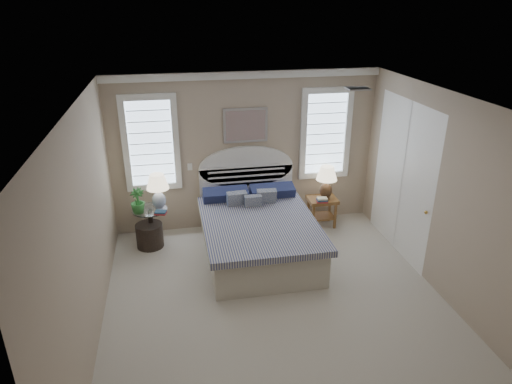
% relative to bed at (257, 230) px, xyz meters
% --- Properties ---
extents(floor, '(4.50, 5.00, 0.01)m').
position_rel_bed_xyz_m(floor, '(0.00, -1.46, -0.39)').
color(floor, '#BFB3A3').
rests_on(floor, ground).
extents(ceiling, '(4.50, 5.00, 0.01)m').
position_rel_bed_xyz_m(ceiling, '(0.00, -1.46, 2.31)').
color(ceiling, silver).
rests_on(ceiling, wall_back).
extents(wall_back, '(4.50, 0.02, 2.70)m').
position_rel_bed_xyz_m(wall_back, '(0.00, 1.04, 0.96)').
color(wall_back, tan).
rests_on(wall_back, floor).
extents(wall_left, '(0.02, 5.00, 2.70)m').
position_rel_bed_xyz_m(wall_left, '(-2.25, -1.46, 0.96)').
color(wall_left, tan).
rests_on(wall_left, floor).
extents(wall_right, '(0.02, 5.00, 2.70)m').
position_rel_bed_xyz_m(wall_right, '(2.25, -1.46, 0.96)').
color(wall_right, tan).
rests_on(wall_right, floor).
extents(crown_molding, '(4.50, 0.08, 0.12)m').
position_rel_bed_xyz_m(crown_molding, '(0.00, 1.00, 2.25)').
color(crown_molding, white).
rests_on(crown_molding, wall_back).
extents(hvac_vent, '(0.30, 0.20, 0.02)m').
position_rel_bed_xyz_m(hvac_vent, '(1.20, -0.66, 2.29)').
color(hvac_vent, '#B2B2B2').
rests_on(hvac_vent, ceiling).
extents(switch_plate, '(0.08, 0.01, 0.12)m').
position_rel_bed_xyz_m(switch_plate, '(-0.95, 1.03, 0.76)').
color(switch_plate, white).
rests_on(switch_plate, wall_back).
extents(window_left, '(0.90, 0.06, 1.60)m').
position_rel_bed_xyz_m(window_left, '(-1.55, 1.02, 1.21)').
color(window_left, silver).
rests_on(window_left, wall_back).
extents(window_right, '(0.90, 0.06, 1.60)m').
position_rel_bed_xyz_m(window_right, '(1.40, 1.02, 1.21)').
color(window_right, silver).
rests_on(window_right, wall_back).
extents(painting, '(0.74, 0.04, 0.58)m').
position_rel_bed_xyz_m(painting, '(0.00, 1.00, 1.43)').
color(painting, silver).
rests_on(painting, wall_back).
extents(closet_door, '(0.02, 1.80, 2.40)m').
position_rel_bed_xyz_m(closet_door, '(2.23, -0.26, 0.81)').
color(closet_door, white).
rests_on(closet_door, floor).
extents(bed, '(1.72, 2.28, 1.47)m').
position_rel_bed_xyz_m(bed, '(0.00, 0.00, 0.00)').
color(bed, beige).
rests_on(bed, floor).
extents(side_table_left, '(0.56, 0.56, 0.63)m').
position_rel_bed_xyz_m(side_table_left, '(-1.65, 0.59, 0.00)').
color(side_table_left, black).
rests_on(side_table_left, floor).
extents(nightstand_right, '(0.50, 0.40, 0.53)m').
position_rel_bed_xyz_m(nightstand_right, '(1.30, 0.69, 0.00)').
color(nightstand_right, brown).
rests_on(nightstand_right, floor).
extents(floor_pot, '(0.49, 0.49, 0.40)m').
position_rel_bed_xyz_m(floor_pot, '(-1.69, 0.51, -0.19)').
color(floor_pot, black).
rests_on(floor_pot, floor).
extents(lamp_left, '(0.45, 0.45, 0.58)m').
position_rel_bed_xyz_m(lamp_left, '(-1.49, 0.62, 0.60)').
color(lamp_left, white).
rests_on(lamp_left, side_table_left).
extents(lamp_right, '(0.37, 0.37, 0.59)m').
position_rel_bed_xyz_m(lamp_right, '(1.36, 0.71, 0.50)').
color(lamp_right, black).
rests_on(lamp_right, nightstand_right).
extents(potted_plant, '(0.28, 0.28, 0.40)m').
position_rel_bed_xyz_m(potted_plant, '(-1.81, 0.50, 0.45)').
color(potted_plant, '#2F692A').
rests_on(potted_plant, side_table_left).
extents(books_left, '(0.21, 0.18, 0.05)m').
position_rel_bed_xyz_m(books_left, '(-1.47, 0.38, 0.27)').
color(books_left, '#AA2A2D').
rests_on(books_left, side_table_left).
extents(books_right, '(0.21, 0.17, 0.08)m').
position_rel_bed_xyz_m(books_right, '(1.24, 0.54, 0.18)').
color(books_right, '#AA2A2D').
rests_on(books_right, nightstand_right).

